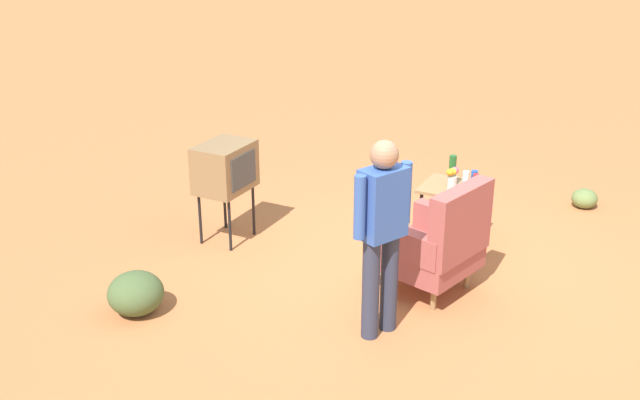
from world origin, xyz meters
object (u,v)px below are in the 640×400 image
bottle_short_clear (466,181)px  bottle_wine_green (452,171)px  side_table (451,195)px  person_standing (382,227)px  soda_can_blue (474,176)px  soda_can_red (476,180)px  armchair (437,242)px  tv_on_stand (225,168)px  flower_vase (452,180)px

bottle_short_clear → bottle_wine_green: bearing=-110.7°
side_table → bottle_short_clear: 0.26m
person_standing → soda_can_blue: size_ratio=13.44×
soda_can_red → bottle_wine_green: (0.12, -0.21, 0.10)m
armchair → side_table: 1.03m
armchair → soda_can_blue: (-1.22, -0.04, 0.20)m
bottle_wine_green → tv_on_stand: bearing=-66.4°
side_table → bottle_wine_green: bearing=17.7°
side_table → soda_can_blue: (-0.21, 0.17, 0.16)m
person_standing → bottle_short_clear: size_ratio=8.20×
armchair → tv_on_stand: bearing=-92.5°
person_standing → soda_can_blue: 2.08m
bottle_wine_green → flower_vase: 0.21m
armchair → person_standing: person_standing is taller
soda_can_red → flower_vase: 0.36m
armchair → person_standing: 0.97m
bottle_short_clear → bottle_wine_green: size_ratio=0.62×
side_table → bottle_short_clear: size_ratio=3.21×
bottle_wine_green → soda_can_blue: bottle_wine_green is taller
armchair → soda_can_blue: size_ratio=8.69×
bottle_short_clear → soda_can_blue: 0.28m
person_standing → soda_can_red: person_standing is taller
armchair → side_table: (-1.01, -0.21, 0.05)m
bottle_wine_green → soda_can_red: bearing=118.8°
armchair → bottle_wine_green: bearing=-168.1°
armchair → soda_can_red: 1.14m
side_table → soda_can_red: soda_can_red is taller
soda_can_blue → bottle_wine_green: bearing=-38.2°
soda_can_red → soda_can_blue: bearing=-153.6°
tv_on_stand → bottle_wine_green: (-0.90, 2.07, 0.02)m
side_table → armchair: bearing=11.9°
soda_can_red → bottle_wine_green: bearing=-61.2°
armchair → tv_on_stand: 2.30m
armchair → tv_on_stand: size_ratio=1.03×
armchair → bottle_wine_green: armchair is taller
person_standing → soda_can_red: size_ratio=13.44×
soda_can_red → soda_can_blue: size_ratio=1.00×
side_table → soda_can_red: bearing=117.8°
person_standing → soda_can_red: 1.99m
side_table → bottle_short_clear: bearing=68.2°
tv_on_stand → flower_vase: (-0.70, 2.13, 0.01)m
soda_can_red → bottle_short_clear: bearing=-17.7°
tv_on_stand → bottle_short_clear: (-0.84, 2.23, -0.04)m
side_table → person_standing: bearing=0.9°
armchair → bottle_wine_green: size_ratio=3.31×
flower_vase → bottle_wine_green: bearing=-162.0°
armchair → side_table: bearing=-168.1°
person_standing → flower_vase: person_standing is taller
armchair → soda_can_red: (-1.12, 0.00, 0.20)m
person_standing → soda_can_red: bearing=174.6°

